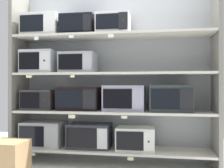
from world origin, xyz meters
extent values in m
cube|color=#9EA3A8|center=(0.00, 0.27, 1.16)|extent=(2.76, 0.04, 2.32)
cube|color=gray|center=(-1.31, 0.00, 1.16)|extent=(0.05, 0.50, 2.32)
cube|color=gray|center=(1.31, 0.00, 1.16)|extent=(0.05, 0.50, 2.32)
cube|color=beige|center=(0.00, 0.00, 0.19)|extent=(2.56, 0.50, 0.03)
cube|color=#A3A4A6|center=(-0.94, 0.00, 0.37)|extent=(0.55, 0.40, 0.33)
cube|color=black|center=(-1.03, -0.21, 0.37)|extent=(0.34, 0.01, 0.26)
cube|color=#A3A4A6|center=(-0.77, -0.21, 0.37)|extent=(0.17, 0.01, 0.27)
cube|color=#2B2C36|center=(-0.30, 0.00, 0.37)|extent=(0.56, 0.34, 0.32)
cube|color=black|center=(-0.36, -0.18, 0.37)|extent=(0.40, 0.01, 0.25)
cube|color=silver|center=(-0.10, -0.18, 0.37)|extent=(0.13, 0.01, 0.26)
cube|color=silver|center=(0.31, 0.00, 0.35)|extent=(0.49, 0.34, 0.29)
cube|color=black|center=(0.25, -0.18, 0.35)|extent=(0.34, 0.01, 0.23)
cube|color=silver|center=(0.48, -0.18, 0.35)|extent=(0.12, 0.01, 0.23)
cylinder|color=#262628|center=(0.48, -0.19, 0.35)|extent=(0.02, 0.01, 0.02)
cube|color=beige|center=(-0.98, -0.25, 0.15)|extent=(0.06, 0.00, 0.04)
cube|color=beige|center=(0.27, -0.25, 0.15)|extent=(0.07, 0.00, 0.04)
cube|color=beige|center=(0.00, 0.00, 0.69)|extent=(2.56, 0.50, 0.03)
cube|color=#353231|center=(-1.00, 0.00, 0.84)|extent=(0.43, 0.35, 0.27)
cube|color=black|center=(-1.07, -0.18, 0.84)|extent=(0.27, 0.01, 0.21)
cube|color=black|center=(-0.86, -0.18, 0.84)|extent=(0.13, 0.01, 0.22)
cylinder|color=#262628|center=(-0.86, -0.19, 0.84)|extent=(0.02, 0.01, 0.02)
cube|color=black|center=(-0.45, 0.00, 0.86)|extent=(0.55, 0.33, 0.31)
cube|color=black|center=(-0.53, -0.17, 0.86)|extent=(0.35, 0.01, 0.24)
cube|color=black|center=(-0.27, -0.17, 0.86)|extent=(0.17, 0.01, 0.25)
cube|color=#9A99AE|center=(0.16, 0.00, 0.87)|extent=(0.53, 0.32, 0.33)
cube|color=black|center=(0.10, -0.17, 0.87)|extent=(0.36, 0.01, 0.24)
cube|color=#9A99AE|center=(0.35, -0.17, 0.87)|extent=(0.14, 0.01, 0.26)
cube|color=#273130|center=(0.75, 0.00, 0.87)|extent=(0.53, 0.38, 0.33)
cube|color=black|center=(0.68, -0.19, 0.87)|extent=(0.34, 0.01, 0.25)
cube|color=black|center=(0.93, -0.19, 0.87)|extent=(0.16, 0.01, 0.27)
cube|color=beige|center=(-0.47, -0.25, 0.65)|extent=(0.09, 0.00, 0.05)
cube|color=beige|center=(0.19, -0.25, 0.65)|extent=(0.07, 0.00, 0.04)
cube|color=beige|center=(0.00, 0.00, 1.19)|extent=(2.56, 0.50, 0.03)
cube|color=#B4BBC0|center=(-1.00, 0.00, 1.35)|extent=(0.45, 0.41, 0.31)
cube|color=black|center=(-1.06, -0.21, 1.35)|extent=(0.28, 0.01, 0.22)
cube|color=silver|center=(-0.85, -0.21, 1.35)|extent=(0.14, 0.01, 0.25)
cylinder|color=#262628|center=(-0.85, -0.22, 1.35)|extent=(0.02, 0.01, 0.02)
cube|color=#A1A3AB|center=(-0.45, 0.00, 1.34)|extent=(0.46, 0.36, 0.27)
cube|color=black|center=(-0.51, -0.19, 1.34)|extent=(0.32, 0.01, 0.20)
cube|color=#A1A3AB|center=(-0.29, -0.19, 1.34)|extent=(0.12, 0.01, 0.22)
cube|color=beige|center=(-1.04, -0.25, 1.15)|extent=(0.08, 0.00, 0.03)
cube|color=beige|center=(-0.46, -0.25, 1.15)|extent=(0.05, 0.00, 0.03)
cube|color=beige|center=(0.00, 0.00, 1.68)|extent=(2.56, 0.50, 0.03)
cube|color=white|center=(-0.97, 0.00, 1.85)|extent=(0.51, 0.37, 0.30)
cube|color=black|center=(-1.04, -0.19, 1.85)|extent=(0.33, 0.01, 0.22)
cube|color=white|center=(-0.80, -0.19, 1.85)|extent=(0.15, 0.01, 0.24)
cube|color=black|center=(-0.45, 0.00, 1.83)|extent=(0.44, 0.37, 0.26)
cube|color=black|center=(-0.50, -0.19, 1.83)|extent=(0.31, 0.01, 0.21)
cube|color=black|center=(-0.29, -0.19, 1.83)|extent=(0.10, 0.01, 0.21)
cube|color=silver|center=(0.02, 0.00, 1.83)|extent=(0.42, 0.38, 0.27)
cube|color=black|center=(-0.03, -0.20, 1.83)|extent=(0.29, 0.01, 0.19)
cube|color=black|center=(0.17, -0.20, 1.83)|extent=(0.11, 0.01, 0.21)
cylinder|color=#262628|center=(0.17, -0.20, 1.83)|extent=(0.02, 0.01, 0.02)
cube|color=white|center=(-0.94, -0.25, 1.64)|extent=(0.06, 0.00, 0.05)
cube|color=white|center=(-0.47, -0.25, 1.65)|extent=(0.06, 0.00, 0.04)
cube|color=white|center=(0.03, -0.25, 1.64)|extent=(0.07, 0.00, 0.04)
cube|color=tan|center=(-1.00, -0.81, 0.22)|extent=(0.36, 0.36, 0.43)
camera|label=1|loc=(0.59, -3.52, 1.04)|focal=43.65mm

